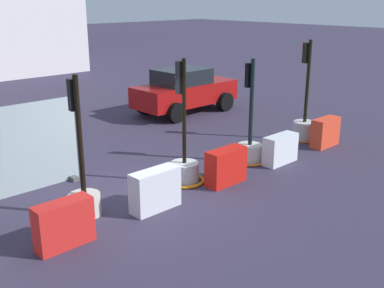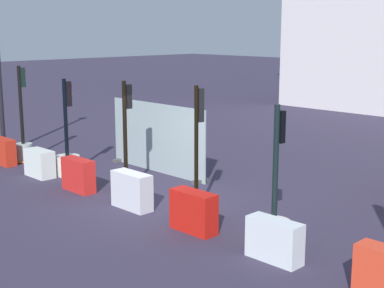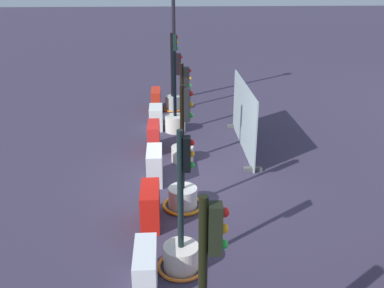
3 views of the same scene
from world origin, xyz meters
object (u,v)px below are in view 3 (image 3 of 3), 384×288
object	(u,v)px
traffic_light_4	(181,248)
traffic_light_1	(175,117)
construction_barrier_3	(155,165)
traffic_light_0	(173,96)
traffic_light_3	(183,190)
construction_barrier_1	(156,117)
traffic_light_2	(183,143)
street_lamp_post	(173,19)
construction_barrier_0	(156,100)
construction_barrier_5	(146,269)
construction_barrier_2	(154,137)
construction_barrier_4	(150,206)

from	to	relation	value
traffic_light_4	traffic_light_1	bearing A→B (deg)	179.72
construction_barrier_3	traffic_light_0	bearing A→B (deg)	174.83
traffic_light_3	construction_barrier_1	distance (m)	5.64
traffic_light_3	construction_barrier_1	world-z (taller)	traffic_light_3
traffic_light_0	traffic_light_2	distance (m)	5.03
traffic_light_0	traffic_light_2	xyz separation A→B (m)	(5.02, 0.22, -0.02)
traffic_light_0	street_lamp_post	distance (m)	3.21
traffic_light_0	construction_barrier_0	xyz separation A→B (m)	(-0.09, -0.67, -0.17)
construction_barrier_5	construction_barrier_1	bearing A→B (deg)	-179.97
construction_barrier_2	street_lamp_post	xyz separation A→B (m)	(-5.69, 0.74, 2.95)
construction_barrier_0	construction_barrier_3	world-z (taller)	construction_barrier_3
traffic_light_3	construction_barrier_3	distance (m)	1.60
construction_barrier_4	construction_barrier_0	bearing A→B (deg)	-179.56
traffic_light_4	construction_barrier_4	bearing A→B (deg)	-158.55
traffic_light_2	construction_barrier_3	world-z (taller)	traffic_light_2
construction_barrier_1	construction_barrier_5	distance (m)	8.35
construction_barrier_5	street_lamp_post	size ratio (longest dim) A/B	0.19
traffic_light_1	traffic_light_2	distance (m)	2.54
traffic_light_1	traffic_light_4	bearing A→B (deg)	-0.28
construction_barrier_2	traffic_light_2	bearing A→B (deg)	43.57
traffic_light_2	construction_barrier_2	bearing A→B (deg)	-136.43
construction_barrier_0	construction_barrier_2	world-z (taller)	construction_barrier_2
construction_barrier_1	traffic_light_0	bearing A→B (deg)	163.50
construction_barrier_3	construction_barrier_5	size ratio (longest dim) A/B	1.02
traffic_light_2	construction_barrier_0	size ratio (longest dim) A/B	2.54
construction_barrier_0	construction_barrier_2	distance (m)	4.20
traffic_light_1	construction_barrier_1	xyz separation A→B (m)	(-0.39, -0.68, -0.15)
construction_barrier_0	construction_barrier_4	xyz separation A→B (m)	(8.43, 0.06, 0.02)
street_lamp_post	traffic_light_0	bearing A→B (deg)	-3.61
construction_barrier_2	traffic_light_0	bearing A→B (deg)	171.09
traffic_light_3	street_lamp_post	world-z (taller)	street_lamp_post
traffic_light_3	street_lamp_post	size ratio (longest dim) A/B	0.53
construction_barrier_3	street_lamp_post	xyz separation A→B (m)	(-7.82, 0.66, 2.94)
construction_barrier_3	construction_barrier_5	xyz separation A→B (m)	(4.21, -0.05, -0.05)
traffic_light_3	construction_barrier_0	size ratio (longest dim) A/B	2.61
traffic_light_1	construction_barrier_5	world-z (taller)	traffic_light_1
construction_barrier_3	construction_barrier_4	xyz separation A→B (m)	(2.10, -0.04, -0.00)
construction_barrier_4	street_lamp_post	distance (m)	10.37
construction_barrier_2	traffic_light_1	bearing A→B (deg)	156.55
construction_barrier_2	construction_barrier_5	bearing A→B (deg)	0.27
traffic_light_0	construction_barrier_5	distance (m)	10.46
traffic_light_4	traffic_light_3	bearing A→B (deg)	177.19
construction_barrier_4	street_lamp_post	world-z (taller)	street_lamp_post
construction_barrier_2	construction_barrier_4	bearing A→B (deg)	0.55
construction_barrier_2	street_lamp_post	bearing A→B (deg)	172.54
traffic_light_3	construction_barrier_1	xyz separation A→B (m)	(-5.59, -0.76, -0.05)
traffic_light_3	construction_barrier_5	world-z (taller)	traffic_light_3
traffic_light_3	traffic_light_4	size ratio (longest dim) A/B	1.07
construction_barrier_4	traffic_light_1	bearing A→B (deg)	173.52
traffic_light_4	construction_barrier_3	size ratio (longest dim) A/B	2.53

